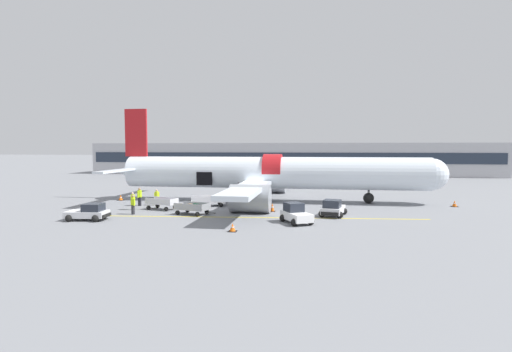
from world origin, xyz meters
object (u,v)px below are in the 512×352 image
baggage_cart_queued (210,201)px  ground_crew_driver (133,201)px  baggage_tug_rear (89,213)px  airplane (268,174)px  baggage_tug_mid (333,209)px  ground_crew_loader_a (133,204)px  baggage_tug_lead (296,214)px  ground_crew_supervisor (140,196)px  baggage_cart_loading (162,204)px  baggage_cart_empty (194,209)px  ground_crew_loader_b (157,197)px

baggage_cart_queued → ground_crew_driver: (-6.39, -3.32, 0.37)m
baggage_tug_rear → airplane: bearing=46.4°
ground_crew_driver → baggage_tug_mid: bearing=-1.6°
baggage_tug_mid → ground_crew_loader_a: bearing=-173.9°
baggage_tug_lead → ground_crew_supervisor: size_ratio=1.86×
baggage_cart_loading → ground_crew_driver: 2.69m
baggage_tug_mid → baggage_cart_empty: size_ratio=0.88×
baggage_cart_loading → ground_crew_loader_b: size_ratio=2.40×
baggage_cart_loading → ground_crew_loader_b: (-1.58, 2.52, 0.30)m
baggage_tug_mid → ground_crew_loader_a: 17.09m
ground_crew_loader_b → ground_crew_supervisor: ground_crew_supervisor is taller
baggage_cart_loading → ground_crew_driver: (-2.61, -0.58, 0.32)m
baggage_tug_rear → ground_crew_driver: (1.03, 5.47, 0.26)m
airplane → ground_crew_loader_a: airplane is taller
baggage_tug_lead → airplane: bearing=107.2°
ground_crew_loader_b → ground_crew_supervisor: size_ratio=0.89×
baggage_cart_empty → ground_crew_loader_a: bearing=-172.5°
baggage_tug_lead → ground_crew_supervisor: bearing=157.5°
ground_crew_loader_a → ground_crew_supervisor: 5.15m
baggage_tug_rear → ground_crew_supervisor: ground_crew_supervisor is taller
baggage_tug_mid → baggage_tug_rear: baggage_tug_mid is taller
baggage_cart_loading → baggage_cart_queued: (3.77, 2.74, -0.05)m
baggage_tug_mid → baggage_tug_lead: bearing=-129.6°
baggage_tug_rear → baggage_cart_queued: bearing=49.8°
baggage_cart_empty → ground_crew_supervisor: size_ratio=2.15×
baggage_cart_queued → ground_crew_loader_b: size_ratio=2.66×
baggage_tug_lead → ground_crew_loader_a: (-14.09, 1.69, 0.24)m
airplane → baggage_tug_mid: (6.56, -8.34, -2.27)m
baggage_cart_empty → ground_crew_supervisor: bearing=148.8°
baggage_tug_lead → baggage_tug_rear: baggage_tug_lead is taller
baggage_cart_queued → ground_crew_supervisor: ground_crew_supervisor is taller
baggage_tug_lead → ground_crew_loader_b: size_ratio=2.08×
ground_crew_loader_a → ground_crew_driver: size_ratio=1.03×
airplane → baggage_tug_rear: (-12.63, -13.28, -2.30)m
baggage_cart_loading → baggage_cart_queued: 4.66m
baggage_cart_empty → ground_crew_driver: ground_crew_driver is taller
ground_crew_driver → baggage_cart_empty: bearing=-14.5°
baggage_cart_queued → ground_crew_loader_a: 7.70m
baggage_tug_mid → ground_crew_supervisor: bearing=170.7°
baggage_tug_rear → ground_crew_driver: ground_crew_driver is taller
baggage_tug_mid → airplane: bearing=128.2°
baggage_tug_mid → baggage_cart_loading: 15.59m
baggage_tug_rear → ground_crew_supervisor: size_ratio=1.88×
airplane → baggage_tug_lead: (3.66, -11.84, -2.24)m
airplane → baggage_tug_lead: airplane is taller
baggage_cart_queued → ground_crew_loader_b: 5.37m
baggage_cart_empty → ground_crew_driver: (-6.39, 1.65, 0.36)m
airplane → ground_crew_driver: airplane is taller
airplane → ground_crew_loader_a: bearing=-135.8°
baggage_tug_lead → ground_crew_loader_a: 14.20m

